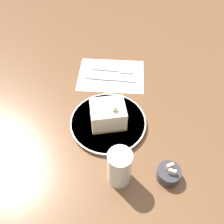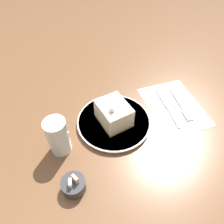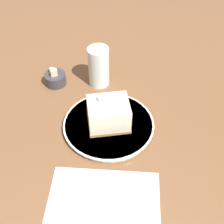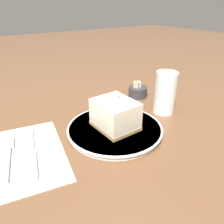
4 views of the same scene
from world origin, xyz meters
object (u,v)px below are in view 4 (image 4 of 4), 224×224
plate (114,128)px  cake_slice (114,114)px  fork (8,153)px  sugar_bowl (138,92)px  drinking_glass (165,93)px  knife (33,156)px

plate → cake_slice: bearing=36.4°
cake_slice → fork: size_ratio=0.71×
fork → sugar_bowl: size_ratio=2.43×
cake_slice → plate: bearing=-146.5°
plate → drinking_glass: size_ratio=1.95×
fork → knife: same height
plate → cake_slice: cake_slice is taller
plate → knife: (-0.21, 0.01, -0.00)m
sugar_bowl → fork: bearing=-167.5°
fork → sugar_bowl: 0.46m
fork → drinking_glass: size_ratio=1.26×
cake_slice → drinking_glass: 0.19m
plate → knife: plate is taller
knife → sugar_bowl: (0.41, 0.14, 0.01)m
cake_slice → drinking_glass: (0.19, 0.01, 0.01)m
plate → drinking_glass: 0.20m
knife → drinking_glass: size_ratio=1.53×
cake_slice → fork: 0.26m
plate → cake_slice: (0.00, 0.00, 0.04)m
cake_slice → drinking_glass: bearing=0.2°
plate → fork: (-0.25, 0.05, -0.00)m
plate → knife: bearing=178.3°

